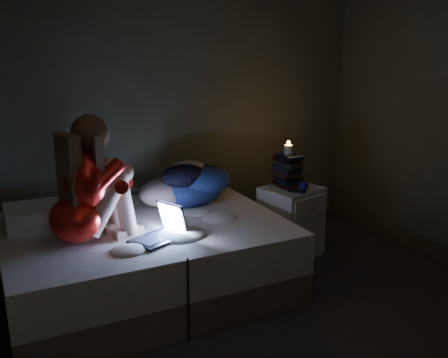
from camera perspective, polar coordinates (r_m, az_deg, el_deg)
floor at (r=3.12m, az=7.84°, el=-19.11°), size 3.60×3.80×0.02m
wall_back at (r=4.31m, az=-6.09°, el=9.21°), size 3.60×0.02×2.60m
bed at (r=3.66m, az=-8.93°, el=-8.87°), size 1.90×1.42×0.52m
pillow at (r=3.70m, az=-20.04°, el=-3.86°), size 0.49×0.35×0.14m
woman at (r=3.15m, az=-16.83°, el=-0.39°), size 0.57×0.44×0.82m
laptop at (r=3.21m, az=-7.72°, el=-5.03°), size 0.40×0.35×0.24m
clothes_pile at (r=3.93m, az=-4.10°, el=-0.31°), size 0.71×0.65×0.35m
nightstand at (r=4.26m, az=7.63°, el=-4.81°), size 0.53×0.49×0.59m
book_stack at (r=4.19m, az=7.28°, el=0.92°), size 0.19×0.25×0.25m
candle at (r=4.16m, az=7.35°, el=3.15°), size 0.07×0.07×0.08m
phone at (r=4.05m, az=7.87°, el=-1.41°), size 0.11×0.15×0.01m
blue_orb at (r=4.06m, az=8.76°, el=-0.89°), size 0.08×0.08×0.08m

